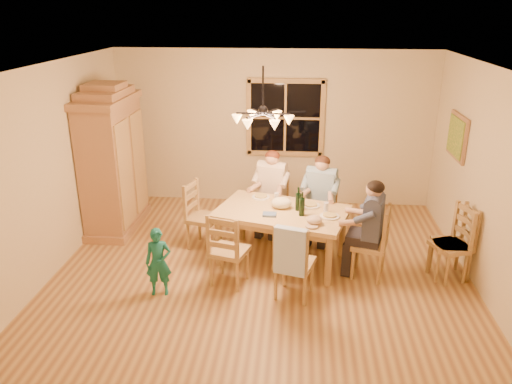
# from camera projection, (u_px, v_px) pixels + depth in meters

# --- Properties ---
(floor) EXTENTS (5.50, 5.50, 0.00)m
(floor) POSITION_uv_depth(u_px,v_px,m) (262.00, 267.00, 6.83)
(floor) COLOR #905F34
(floor) RESTS_ON ground
(ceiling) EXTENTS (5.50, 5.00, 0.02)m
(ceiling) POSITION_uv_depth(u_px,v_px,m) (263.00, 66.00, 5.88)
(ceiling) COLOR white
(ceiling) RESTS_ON wall_back
(wall_back) EXTENTS (5.50, 0.02, 2.70)m
(wall_back) POSITION_uv_depth(u_px,v_px,m) (274.00, 129.00, 8.69)
(wall_back) COLOR beige
(wall_back) RESTS_ON floor
(wall_left) EXTENTS (0.02, 5.00, 2.70)m
(wall_left) POSITION_uv_depth(u_px,v_px,m) (55.00, 168.00, 6.59)
(wall_left) COLOR beige
(wall_left) RESTS_ON floor
(wall_right) EXTENTS (0.02, 5.00, 2.70)m
(wall_right) POSITION_uv_depth(u_px,v_px,m) (485.00, 180.00, 6.13)
(wall_right) COLOR beige
(wall_right) RESTS_ON floor
(window) EXTENTS (1.30, 0.06, 1.30)m
(window) POSITION_uv_depth(u_px,v_px,m) (285.00, 118.00, 8.57)
(window) COLOR black
(window) RESTS_ON wall_back
(painting) EXTENTS (0.06, 0.78, 0.64)m
(painting) POSITION_uv_depth(u_px,v_px,m) (457.00, 136.00, 7.16)
(painting) COLOR #986941
(painting) RESTS_ON wall_right
(chandelier) EXTENTS (0.77, 0.68, 0.71)m
(chandelier) POSITION_uv_depth(u_px,v_px,m) (263.00, 118.00, 6.10)
(chandelier) COLOR black
(chandelier) RESTS_ON ceiling
(armoire) EXTENTS (0.66, 1.40, 2.30)m
(armoire) POSITION_uv_depth(u_px,v_px,m) (113.00, 164.00, 7.75)
(armoire) COLOR #986941
(armoire) RESTS_ON floor
(dining_table) EXTENTS (1.95, 1.49, 0.76)m
(dining_table) POSITION_uv_depth(u_px,v_px,m) (282.00, 217.00, 6.81)
(dining_table) COLOR tan
(dining_table) RESTS_ON floor
(chair_far_left) EXTENTS (0.54, 0.52, 0.99)m
(chair_far_left) POSITION_uv_depth(u_px,v_px,m) (271.00, 214.00, 7.79)
(chair_far_left) COLOR #AD8B4C
(chair_far_left) RESTS_ON floor
(chair_far_right) EXTENTS (0.54, 0.52, 0.99)m
(chair_far_right) POSITION_uv_depth(u_px,v_px,m) (319.00, 222.00, 7.53)
(chair_far_right) COLOR #AD8B4C
(chair_far_right) RESTS_ON floor
(chair_near_left) EXTENTS (0.54, 0.52, 0.99)m
(chair_near_left) POSITION_uv_depth(u_px,v_px,m) (229.00, 261.00, 6.36)
(chair_near_left) COLOR #AD8B4C
(chair_near_left) RESTS_ON floor
(chair_near_right) EXTENTS (0.54, 0.52, 0.99)m
(chair_near_right) POSITION_uv_depth(u_px,v_px,m) (294.00, 274.00, 6.07)
(chair_near_right) COLOR #AD8B4C
(chair_near_right) RESTS_ON floor
(chair_end_left) EXTENTS (0.52, 0.54, 0.99)m
(chair_end_left) POSITION_uv_depth(u_px,v_px,m) (204.00, 227.00, 7.33)
(chair_end_left) COLOR #AD8B4C
(chair_end_left) RESTS_ON floor
(chair_end_right) EXTENTS (0.52, 0.54, 0.99)m
(chair_end_right) POSITION_uv_depth(u_px,v_px,m) (368.00, 255.00, 6.53)
(chair_end_right) COLOR #AD8B4C
(chair_end_right) RESTS_ON floor
(adult_woman) EXTENTS (0.48, 0.51, 0.87)m
(adult_woman) POSITION_uv_depth(u_px,v_px,m) (272.00, 182.00, 7.60)
(adult_woman) COLOR beige
(adult_woman) RESTS_ON floor
(adult_plaid_man) EXTENTS (0.48, 0.51, 0.87)m
(adult_plaid_man) POSITION_uv_depth(u_px,v_px,m) (321.00, 188.00, 7.34)
(adult_plaid_man) COLOR teal
(adult_plaid_man) RESTS_ON floor
(adult_slate_man) EXTENTS (0.51, 0.48, 0.87)m
(adult_slate_man) POSITION_uv_depth(u_px,v_px,m) (372.00, 217.00, 6.34)
(adult_slate_man) COLOR #424B6A
(adult_slate_man) RESTS_ON floor
(towel) EXTENTS (0.39, 0.20, 0.58)m
(towel) POSITION_uv_depth(u_px,v_px,m) (290.00, 251.00, 5.77)
(towel) COLOR #B4CFF4
(towel) RESTS_ON chair_near_right
(wine_bottle_a) EXTENTS (0.08, 0.08, 0.33)m
(wine_bottle_a) POSITION_uv_depth(u_px,v_px,m) (298.00, 199.00, 6.72)
(wine_bottle_a) COLOR black
(wine_bottle_a) RESTS_ON dining_table
(wine_bottle_b) EXTENTS (0.08, 0.08, 0.33)m
(wine_bottle_b) POSITION_uv_depth(u_px,v_px,m) (302.00, 204.00, 6.54)
(wine_bottle_b) COLOR black
(wine_bottle_b) RESTS_ON dining_table
(plate_woman) EXTENTS (0.26, 0.26, 0.02)m
(plate_woman) POSITION_uv_depth(u_px,v_px,m) (261.00, 197.00, 7.20)
(plate_woman) COLOR white
(plate_woman) RESTS_ON dining_table
(plate_plaid) EXTENTS (0.26, 0.26, 0.02)m
(plate_plaid) POSITION_uv_depth(u_px,v_px,m) (311.00, 206.00, 6.90)
(plate_plaid) COLOR white
(plate_plaid) RESTS_ON dining_table
(plate_slate) EXTENTS (0.26, 0.26, 0.02)m
(plate_slate) POSITION_uv_depth(u_px,v_px,m) (330.00, 216.00, 6.55)
(plate_slate) COLOR white
(plate_slate) RESTS_ON dining_table
(wine_glass_a) EXTENTS (0.06, 0.06, 0.14)m
(wine_glass_a) POSITION_uv_depth(u_px,v_px,m) (276.00, 198.00, 7.01)
(wine_glass_a) COLOR silver
(wine_glass_a) RESTS_ON dining_table
(wine_glass_b) EXTENTS (0.06, 0.06, 0.14)m
(wine_glass_b) POSITION_uv_depth(u_px,v_px,m) (326.00, 207.00, 6.68)
(wine_glass_b) COLOR silver
(wine_glass_b) RESTS_ON dining_table
(cap) EXTENTS (0.20, 0.20, 0.11)m
(cap) POSITION_uv_depth(u_px,v_px,m) (314.00, 220.00, 6.33)
(cap) COLOR tan
(cap) RESTS_ON dining_table
(napkin) EXTENTS (0.21, 0.18, 0.03)m
(napkin) POSITION_uv_depth(u_px,v_px,m) (270.00, 214.00, 6.59)
(napkin) COLOR slate
(napkin) RESTS_ON dining_table
(cloth_bundle) EXTENTS (0.28, 0.22, 0.15)m
(cloth_bundle) POSITION_uv_depth(u_px,v_px,m) (281.00, 203.00, 6.81)
(cloth_bundle) COLOR beige
(cloth_bundle) RESTS_ON dining_table
(child) EXTENTS (0.35, 0.26, 0.87)m
(child) POSITION_uv_depth(u_px,v_px,m) (158.00, 262.00, 6.07)
(child) COLOR #186F69
(child) RESTS_ON floor
(chair_spare_front) EXTENTS (0.43, 0.45, 0.99)m
(chair_spare_front) POSITION_uv_depth(u_px,v_px,m) (449.00, 255.00, 6.52)
(chair_spare_front) COLOR #AD8B4C
(chair_spare_front) RESTS_ON floor
(chair_spare_back) EXTENTS (0.57, 0.58, 0.99)m
(chair_spare_back) POSITION_uv_depth(u_px,v_px,m) (449.00, 256.00, 6.49)
(chair_spare_back) COLOR #AD8B4C
(chair_spare_back) RESTS_ON floor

